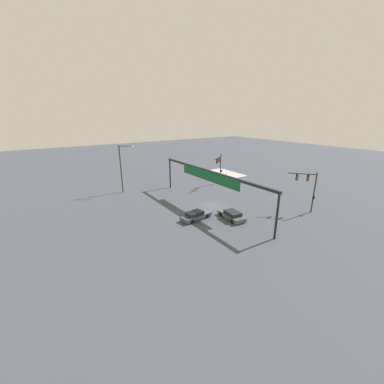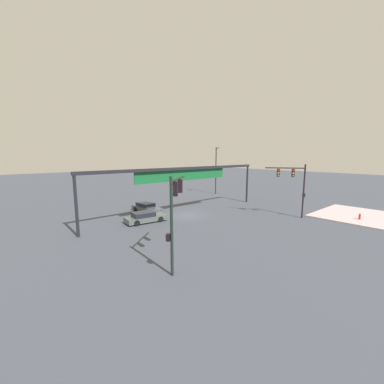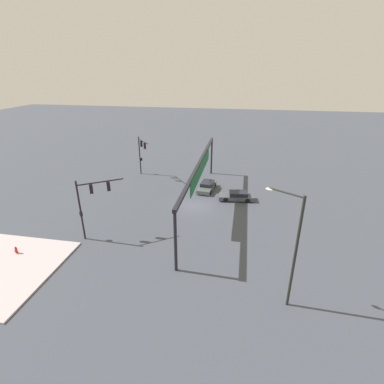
{
  "view_description": "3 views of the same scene",
  "coord_description": "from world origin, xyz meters",
  "px_view_note": "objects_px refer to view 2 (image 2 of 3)",
  "views": [
    {
      "loc": [
        -28.93,
        23.6,
        14.44
      ],
      "look_at": [
        2.83,
        2.19,
        2.01
      ],
      "focal_mm": 22.38,
      "sensor_mm": 36.0,
      "label": 1
    },
    {
      "loc": [
        -19.3,
        -22.57,
        7.54
      ],
      "look_at": [
        0.25,
        -0.28,
        3.03
      ],
      "focal_mm": 22.62,
      "sensor_mm": 36.0,
      "label": 2
    },
    {
      "loc": [
        33.34,
        5.87,
        16.59
      ],
      "look_at": [
        0.49,
        -0.1,
        2.2
      ],
      "focal_mm": 27.17,
      "sensor_mm": 36.0,
      "label": 3
    }
  ],
  "objects_px": {
    "traffic_signal_near_corner": "(175,206)",
    "fire_hydrant_on_curb": "(360,217)",
    "sedan_car_approaching": "(145,217)",
    "sedan_car_waiting_far": "(146,208)",
    "streetlamp_curved_arm": "(216,167)",
    "traffic_signal_opposite_side": "(294,181)"
  },
  "relations": [
    {
      "from": "traffic_signal_near_corner",
      "to": "sedan_car_approaching",
      "type": "bearing_deg",
      "value": 29.47
    },
    {
      "from": "sedan_car_waiting_far",
      "to": "traffic_signal_near_corner",
      "type": "bearing_deg",
      "value": -30.69
    },
    {
      "from": "fire_hydrant_on_curb",
      "to": "traffic_signal_near_corner",
      "type": "bearing_deg",
      "value": 168.91
    },
    {
      "from": "traffic_signal_near_corner",
      "to": "fire_hydrant_on_curb",
      "type": "bearing_deg",
      "value": -50.7
    },
    {
      "from": "traffic_signal_near_corner",
      "to": "sedan_car_approaching",
      "type": "distance_m",
      "value": 12.66
    },
    {
      "from": "streetlamp_curved_arm",
      "to": "fire_hydrant_on_curb",
      "type": "xyz_separation_m",
      "value": [
        -1.86,
        -24.58,
        -4.75
      ]
    },
    {
      "from": "streetlamp_curved_arm",
      "to": "fire_hydrant_on_curb",
      "type": "bearing_deg",
      "value": 27.41
    },
    {
      "from": "traffic_signal_opposite_side",
      "to": "streetlamp_curved_arm",
      "type": "bearing_deg",
      "value": -53.13
    },
    {
      "from": "streetlamp_curved_arm",
      "to": "fire_hydrant_on_curb",
      "type": "relative_size",
      "value": 12.74
    },
    {
      "from": "traffic_signal_near_corner",
      "to": "fire_hydrant_on_curb",
      "type": "distance_m",
      "value": 24.2
    },
    {
      "from": "traffic_signal_opposite_side",
      "to": "streetlamp_curved_arm",
      "type": "relative_size",
      "value": 0.72
    },
    {
      "from": "streetlamp_curved_arm",
      "to": "traffic_signal_near_corner",
      "type": "bearing_deg",
      "value": -19.96
    },
    {
      "from": "traffic_signal_near_corner",
      "to": "sedan_car_waiting_far",
      "type": "xyz_separation_m",
      "value": [
        7.11,
        15.72,
        -3.74
      ]
    },
    {
      "from": "traffic_signal_near_corner",
      "to": "fire_hydrant_on_curb",
      "type": "relative_size",
      "value": 8.87
    },
    {
      "from": "traffic_signal_near_corner",
      "to": "streetlamp_curved_arm",
      "type": "relative_size",
      "value": 0.7
    },
    {
      "from": "fire_hydrant_on_curb",
      "to": "streetlamp_curved_arm",
      "type": "bearing_deg",
      "value": 85.67
    },
    {
      "from": "traffic_signal_opposite_side",
      "to": "sedan_car_approaching",
      "type": "bearing_deg",
      "value": 21.38
    },
    {
      "from": "sedan_car_approaching",
      "to": "sedan_car_waiting_far",
      "type": "relative_size",
      "value": 0.99
    },
    {
      "from": "traffic_signal_near_corner",
      "to": "fire_hydrant_on_curb",
      "type": "xyz_separation_m",
      "value": [
        23.45,
        -4.59,
        -3.83
      ]
    },
    {
      "from": "sedan_car_waiting_far",
      "to": "sedan_car_approaching",
      "type": "bearing_deg",
      "value": -38.61
    },
    {
      "from": "streetlamp_curved_arm",
      "to": "fire_hydrant_on_curb",
      "type": "distance_m",
      "value": 25.1
    },
    {
      "from": "sedan_car_approaching",
      "to": "traffic_signal_near_corner",
      "type": "bearing_deg",
      "value": -104.09
    }
  ]
}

